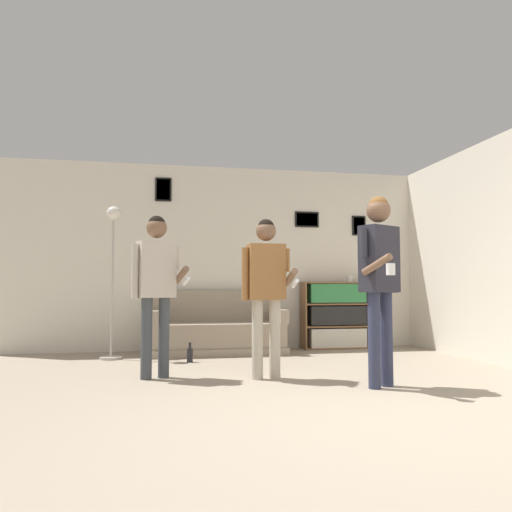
# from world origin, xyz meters

# --- Properties ---
(ground_plane) EXTENTS (20.00, 20.00, 0.00)m
(ground_plane) POSITION_xyz_m (0.00, 0.00, 0.00)
(ground_plane) COLOR gray
(wall_back) EXTENTS (7.43, 0.08, 2.70)m
(wall_back) POSITION_xyz_m (0.00, 4.35, 1.35)
(wall_back) COLOR silver
(wall_back) RESTS_ON ground_plane
(wall_right) EXTENTS (0.06, 6.72, 2.70)m
(wall_right) POSITION_xyz_m (2.54, 2.16, 1.35)
(wall_right) COLOR silver
(wall_right) RESTS_ON ground_plane
(couch) EXTENTS (1.84, 0.80, 0.86)m
(couch) POSITION_xyz_m (-0.59, 3.93, 0.29)
(couch) COLOR gray
(couch) RESTS_ON ground_plane
(bookshelf) EXTENTS (1.04, 0.30, 0.99)m
(bookshelf) POSITION_xyz_m (1.22, 4.13, 0.49)
(bookshelf) COLOR brown
(bookshelf) RESTS_ON ground_plane
(floor_lamp) EXTENTS (0.28, 0.28, 1.95)m
(floor_lamp) POSITION_xyz_m (-1.97, 3.60, 1.24)
(floor_lamp) COLOR #ADA89E
(floor_lamp) RESTS_ON ground_plane
(person_player_foreground_left) EXTENTS (0.57, 0.41, 1.63)m
(person_player_foreground_left) POSITION_xyz_m (-1.41, 2.11, 0.99)
(person_player_foreground_left) COLOR #3D4247
(person_player_foreground_left) RESTS_ON ground_plane
(person_player_foreground_center) EXTENTS (0.52, 0.43, 1.59)m
(person_player_foreground_center) POSITION_xyz_m (-0.33, 1.89, 0.97)
(person_player_foreground_center) COLOR #B7AD99
(person_player_foreground_center) RESTS_ON ground_plane
(person_watcher_holding_cup) EXTENTS (0.45, 0.56, 1.74)m
(person_watcher_holding_cup) POSITION_xyz_m (0.60, 1.27, 1.08)
(person_watcher_holding_cup) COLOR #2D334C
(person_watcher_holding_cup) RESTS_ON ground_plane
(bottle_on_floor) EXTENTS (0.07, 0.07, 0.24)m
(bottle_on_floor) POSITION_xyz_m (-1.01, 3.14, 0.09)
(bottle_on_floor) COLOR black
(bottle_on_floor) RESTS_ON ground_plane
(drinking_cup) EXTENTS (0.08, 0.08, 0.10)m
(drinking_cup) POSITION_xyz_m (1.44, 4.13, 1.04)
(drinking_cup) COLOR white
(drinking_cup) RESTS_ON bookshelf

